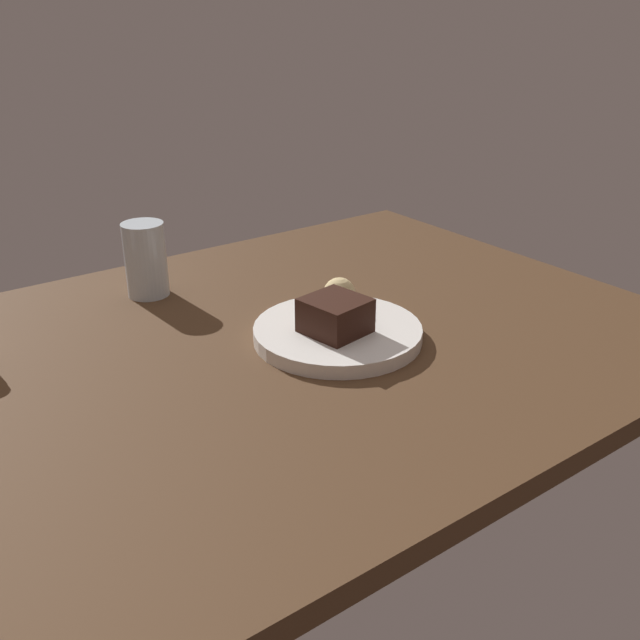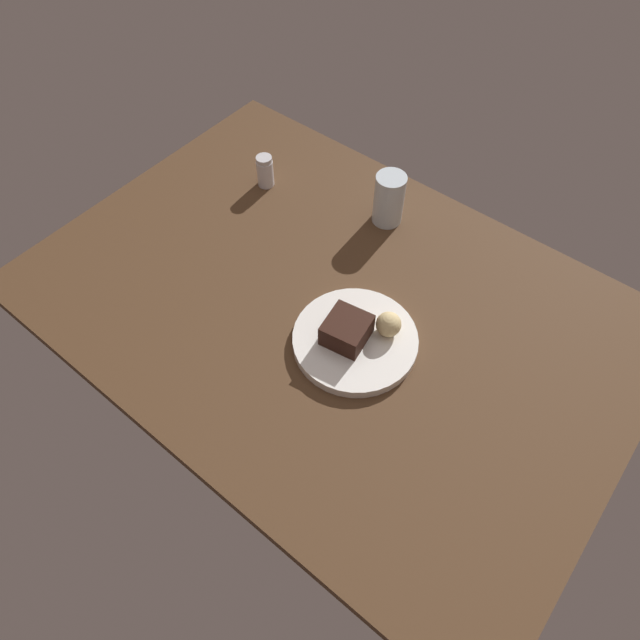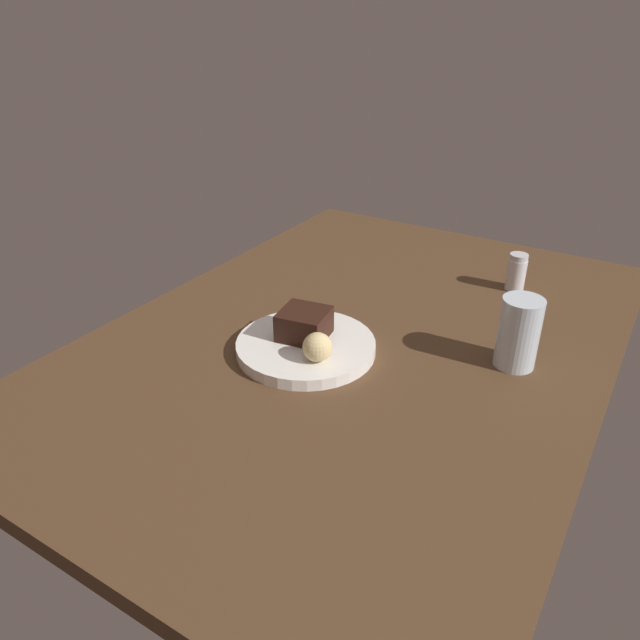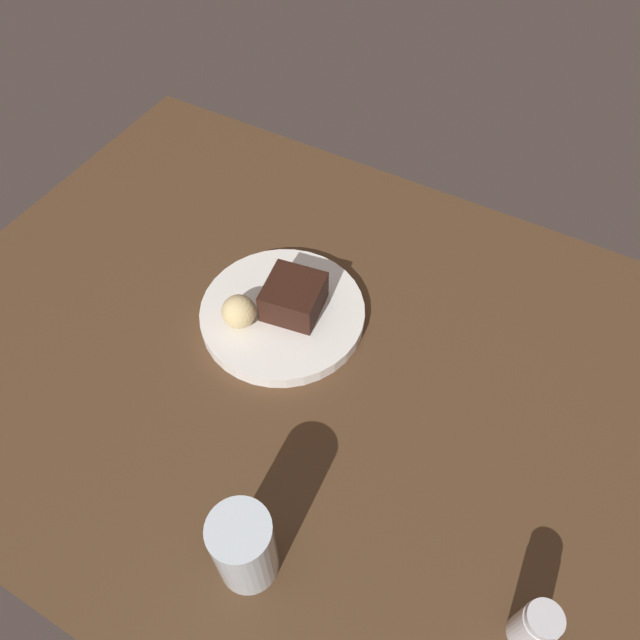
# 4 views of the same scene
# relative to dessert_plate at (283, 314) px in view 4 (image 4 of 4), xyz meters

# --- Properties ---
(dining_table) EXTENTS (1.20, 0.84, 0.03)m
(dining_table) POSITION_rel_dessert_plate_xyz_m (0.10, -0.05, -0.03)
(dining_table) COLOR #4C331E
(dining_table) RESTS_ON ground
(dessert_plate) EXTENTS (0.24, 0.24, 0.02)m
(dessert_plate) POSITION_rel_dessert_plate_xyz_m (0.00, 0.00, 0.00)
(dessert_plate) COLOR white
(dessert_plate) RESTS_ON dining_table
(chocolate_cake_slice) EXTENTS (0.09, 0.09, 0.05)m
(chocolate_cake_slice) POSITION_rel_dessert_plate_xyz_m (0.01, 0.01, 0.03)
(chocolate_cake_slice) COLOR black
(chocolate_cake_slice) RESTS_ON dessert_plate
(bread_roll) EXTENTS (0.05, 0.05, 0.05)m
(bread_roll) POSITION_rel_dessert_plate_xyz_m (-0.04, -0.04, 0.03)
(bread_roll) COLOR #DBC184
(bread_roll) RESTS_ON dessert_plate
(salt_shaker) EXTENTS (0.04, 0.04, 0.08)m
(salt_shaker) POSITION_rel_dessert_plate_xyz_m (0.44, -0.23, 0.03)
(salt_shaker) COLOR silver
(salt_shaker) RESTS_ON dining_table
(water_glass) EXTENTS (0.07, 0.07, 0.12)m
(water_glass) POSITION_rel_dessert_plate_xyz_m (0.15, -0.32, 0.05)
(water_glass) COLOR silver
(water_glass) RESTS_ON dining_table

